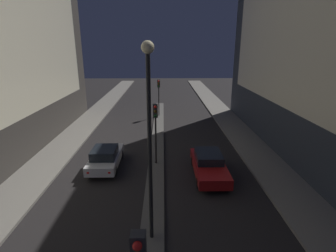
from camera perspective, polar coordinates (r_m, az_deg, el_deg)
median_strip at (r=20.99m, az=-2.41°, el=-5.03°), size 1.08×34.33×0.13m
traffic_light_mid at (r=17.37m, az=-2.74°, el=1.21°), size 0.32×0.42×4.19m
traffic_light_far at (r=30.08m, az=-2.04°, el=8.01°), size 0.32×0.42×4.19m
street_lamp at (r=9.74m, az=-4.11°, el=1.00°), size 0.46×0.46×8.01m
car_left_lane at (r=18.31m, az=-13.42°, el=-6.63°), size 1.83×4.31×1.48m
car_right_lane at (r=16.98m, az=8.90°, el=-8.30°), size 1.88×4.80×1.45m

